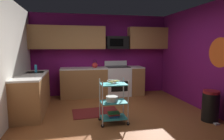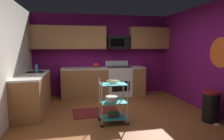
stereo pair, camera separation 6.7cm
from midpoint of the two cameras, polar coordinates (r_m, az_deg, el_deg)
name	(u,v)px [view 1 (the left image)]	position (r m, az deg, el deg)	size (l,w,h in m)	color
floor	(119,121)	(4.27, 1.51, -14.99)	(4.40, 4.80, 0.04)	brown
wall_back	(101,55)	(6.35, -3.56, 4.53)	(4.52, 0.06, 2.60)	#6B1156
wall_left	(1,62)	(4.07, -30.62, 2.08)	(0.06, 4.80, 2.60)	silver
wall_right	(212,59)	(4.98, 27.42, 3.02)	(0.06, 4.80, 2.60)	#6B1156
wall_flower_decal	(220,53)	(4.77, 29.10, 4.58)	(0.66, 0.66, 0.00)	#E5591E
counter_run	(79,85)	(5.60, -10.11, -4.56)	(3.51, 2.33, 0.92)	#9E6B3D
oven_range	(118,80)	(6.21, 1.39, -3.15)	(0.76, 0.65, 1.10)	white
upper_cabinets	(99,38)	(6.14, -4.34, 9.57)	(4.40, 0.33, 0.70)	#9E6B3D
microwave	(117,43)	(6.22, 1.20, 8.17)	(0.70, 0.39, 0.40)	black
rolling_cart	(114,102)	(3.98, -0.02, -9.47)	(0.59, 0.39, 0.91)	silver
fruit_bowl	(114,81)	(3.88, -0.02, -3.45)	(0.27, 0.27, 0.07)	silver
mixing_bowl_large	(112,99)	(3.95, -0.49, -8.57)	(0.25, 0.25, 0.11)	silver
book_stack	(114,114)	(4.06, -0.02, -13.09)	(0.24, 0.16, 0.10)	#1E4C8C
kettle	(95,65)	(6.01, -5.45, 1.46)	(0.21, 0.18, 0.26)	red
dish_soap_bottle	(36,69)	(5.23, -22.14, 0.38)	(0.06, 0.06, 0.20)	#2D8CBF
trash_can	(210,106)	(4.60, 26.94, -9.54)	(0.34, 0.42, 0.66)	black
floor_rug	(96,112)	(4.72, -5.25, -12.48)	(1.10, 0.70, 0.01)	maroon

